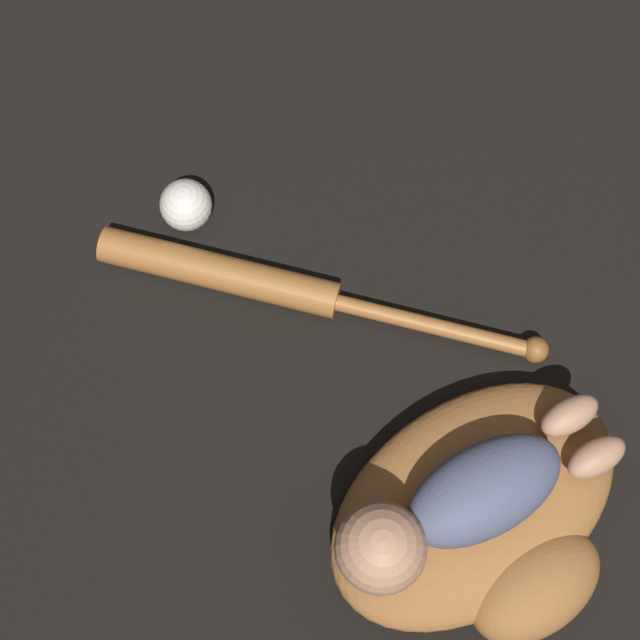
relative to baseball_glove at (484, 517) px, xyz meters
The scene contains 5 objects.
ground_plane 0.05m from the baseball_glove, 137.70° to the left, with size 6.00×6.00×0.00m, color black.
baseball_glove is the anchor object (origin of this frame).
baby_figure 0.10m from the baseball_glove, 10.95° to the right, with size 0.36×0.17×0.10m.
baseball_bat 0.41m from the baseball_glove, 62.74° to the right, with size 0.53×0.31×0.05m.
baseball 0.55m from the baseball_glove, 62.08° to the right, with size 0.07×0.07×0.07m.
Camera 1 is at (0.25, 0.13, 1.31)m, focal length 60.00 mm.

